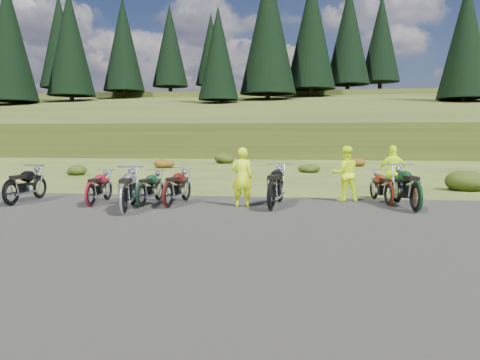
# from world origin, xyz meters

# --- Properties ---
(ground) EXTENTS (300.00, 300.00, 0.00)m
(ground) POSITION_xyz_m (0.00, 0.00, 0.00)
(ground) COLOR #304115
(ground) RESTS_ON ground
(gravel_pad) EXTENTS (20.00, 12.00, 0.04)m
(gravel_pad) POSITION_xyz_m (0.00, -2.00, 0.00)
(gravel_pad) COLOR black
(gravel_pad) RESTS_ON ground
(hill_slope) EXTENTS (300.00, 45.97, 9.37)m
(hill_slope) POSITION_xyz_m (0.00, 50.00, 0.00)
(hill_slope) COLOR #2F3A13
(hill_slope) RESTS_ON ground
(hill_plateau) EXTENTS (300.00, 90.00, 9.17)m
(hill_plateau) POSITION_xyz_m (0.00, 110.00, 0.00)
(hill_plateau) COLOR #2F3A13
(hill_plateau) RESTS_ON ground
(conifer_14) EXTENTS (5.28, 5.28, 14.00)m
(conifer_14) POSITION_xyz_m (-51.00, 70.00, 16.55)
(conifer_14) COLOR black
(conifer_14) RESTS_ON ground
(conifer_15) EXTENTS (7.92, 7.92, 20.00)m
(conifer_15) POSITION_xyz_m (-45.00, 76.00, 20.16)
(conifer_15) COLOR black
(conifer_15) RESTS_ON ground
(conifer_16) EXTENTS (7.48, 7.48, 19.00)m
(conifer_16) POSITION_xyz_m (-39.00, 51.00, 15.28)
(conifer_16) COLOR black
(conifer_16) RESTS_ON ground
(conifer_17) EXTENTS (7.04, 7.04, 18.00)m
(conifer_17) POSITION_xyz_m (-33.00, 57.00, 15.97)
(conifer_17) COLOR black
(conifer_17) RESTS_ON ground
(conifer_18) EXTENTS (6.60, 6.60, 17.00)m
(conifer_18) POSITION_xyz_m (-27.00, 63.00, 16.66)
(conifer_18) COLOR black
(conifer_18) RESTS_ON ground
(conifer_19) EXTENTS (6.16, 6.16, 16.00)m
(conifer_19) POSITION_xyz_m (-21.00, 69.00, 17.36)
(conifer_19) COLOR black
(conifer_19) RESTS_ON ground
(conifer_20) EXTENTS (5.72, 5.72, 15.00)m
(conifer_20) POSITION_xyz_m (-15.00, 75.00, 17.65)
(conifer_20) COLOR black
(conifer_20) RESTS_ON ground
(conifer_21) EXTENTS (5.28, 5.28, 14.00)m
(conifer_21) POSITION_xyz_m (-9.00, 50.00, 12.56)
(conifer_21) COLOR black
(conifer_21) RESTS_ON ground
(conifer_22) EXTENTS (7.92, 7.92, 20.00)m
(conifer_22) POSITION_xyz_m (-3.00, 56.00, 16.77)
(conifer_22) COLOR black
(conifer_22) RESTS_ON ground
(conifer_23) EXTENTS (7.48, 7.48, 19.00)m
(conifer_23) POSITION_xyz_m (3.00, 62.00, 17.47)
(conifer_23) COLOR black
(conifer_23) RESTS_ON ground
(conifer_24) EXTENTS (7.04, 7.04, 18.00)m
(conifer_24) POSITION_xyz_m (9.00, 68.00, 18.16)
(conifer_24) COLOR black
(conifer_24) RESTS_ON ground
(conifer_25) EXTENTS (6.60, 6.60, 17.00)m
(conifer_25) POSITION_xyz_m (15.00, 74.00, 18.66)
(conifer_25) COLOR black
(conifer_25) RESTS_ON ground
(conifer_26) EXTENTS (6.16, 6.16, 16.00)m
(conifer_26) POSITION_xyz_m (21.00, 49.00, 13.37)
(conifer_26) COLOR black
(conifer_26) RESTS_ON ground
(shrub_1) EXTENTS (1.03, 1.03, 0.61)m
(shrub_1) POSITION_xyz_m (-9.10, 11.30, 0.31)
(shrub_1) COLOR #1E350D
(shrub_1) RESTS_ON ground
(shrub_2) EXTENTS (1.30, 1.30, 0.77)m
(shrub_2) POSITION_xyz_m (-6.20, 16.60, 0.38)
(shrub_2) COLOR #65350C
(shrub_2) RESTS_ON ground
(shrub_3) EXTENTS (1.56, 1.56, 0.92)m
(shrub_3) POSITION_xyz_m (-3.30, 21.90, 0.46)
(shrub_3) COLOR #1E350D
(shrub_3) RESTS_ON ground
(shrub_4) EXTENTS (0.77, 0.77, 0.45)m
(shrub_4) POSITION_xyz_m (-0.40, 9.20, 0.23)
(shrub_4) COLOR #65350C
(shrub_4) RESTS_ON ground
(shrub_5) EXTENTS (1.03, 1.03, 0.61)m
(shrub_5) POSITION_xyz_m (2.50, 14.50, 0.31)
(shrub_5) COLOR #1E350D
(shrub_5) RESTS_ON ground
(shrub_6) EXTENTS (1.30, 1.30, 0.77)m
(shrub_6) POSITION_xyz_m (5.40, 19.80, 0.38)
(shrub_6) COLOR #65350C
(shrub_6) RESTS_ON ground
(shrub_7) EXTENTS (1.56, 1.56, 0.92)m
(shrub_7) POSITION_xyz_m (8.30, 7.10, 0.46)
(shrub_7) COLOR #1E350D
(shrub_7) RESTS_ON ground
(motorcycle_0) EXTENTS (0.73, 2.10, 1.10)m
(motorcycle_0) POSITION_xyz_m (-5.78, 1.15, 0.00)
(motorcycle_0) COLOR black
(motorcycle_0) RESTS_ON ground
(motorcycle_1) EXTENTS (0.73, 1.93, 0.99)m
(motorcycle_1) POSITION_xyz_m (-3.50, 1.28, 0.00)
(motorcycle_1) COLOR maroon
(motorcycle_1) RESTS_ON ground
(motorcycle_2) EXTENTS (0.78, 1.94, 0.99)m
(motorcycle_2) POSITION_xyz_m (-2.09, 1.38, 0.00)
(motorcycle_2) COLOR black
(motorcycle_2) RESTS_ON ground
(motorcycle_3) EXTENTS (1.17, 2.31, 1.16)m
(motorcycle_3) POSITION_xyz_m (-2.10, 0.14, 0.00)
(motorcycle_3) COLOR silver
(motorcycle_3) RESTS_ON ground
(motorcycle_4) EXTENTS (0.89, 2.10, 1.07)m
(motorcycle_4) POSITION_xyz_m (-1.32, 1.35, 0.00)
(motorcycle_4) COLOR #460D0B
(motorcycle_4) RESTS_ON ground
(motorcycle_5) EXTENTS (0.99, 2.36, 1.20)m
(motorcycle_5) POSITION_xyz_m (1.47, 1.26, 0.00)
(motorcycle_5) COLOR black
(motorcycle_5) RESTS_ON ground
(motorcycle_6) EXTENTS (0.96, 1.95, 0.98)m
(motorcycle_6) POSITION_xyz_m (4.66, 2.59, 0.00)
(motorcycle_6) COLOR maroon
(motorcycle_6) RESTS_ON ground
(motorcycle_7) EXTENTS (1.05, 2.36, 1.19)m
(motorcycle_7) POSITION_xyz_m (5.14, 1.53, 0.00)
(motorcycle_7) COLOR black
(motorcycle_7) RESTS_ON ground
(person_middle) EXTENTS (0.64, 0.46, 1.63)m
(person_middle) POSITION_xyz_m (0.62, 1.88, 0.82)
(person_middle) COLOR #C8EA0C
(person_middle) RESTS_ON ground
(person_right_a) EXTENTS (0.90, 0.76, 1.64)m
(person_right_a) POSITION_xyz_m (3.52, 3.37, 0.82)
(person_right_a) COLOR #C8EA0C
(person_right_a) RESTS_ON ground
(person_right_b) EXTENTS (1.02, 0.56, 1.65)m
(person_right_b) POSITION_xyz_m (5.02, 4.10, 0.83)
(person_right_b) COLOR #C8EA0C
(person_right_b) RESTS_ON ground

